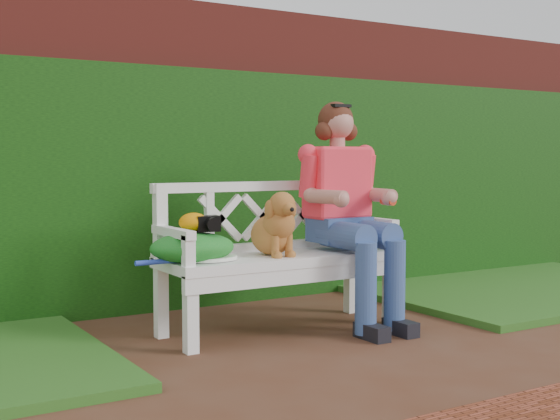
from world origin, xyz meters
TOP-DOWN VIEW (x-y plane):
  - ground at (0.00, 0.00)m, footprint 60.00×60.00m
  - brick_wall at (0.00, 1.90)m, footprint 10.00×0.30m
  - ivy_hedge at (0.00, 1.68)m, footprint 10.00×0.18m
  - grass_right at (2.40, 0.90)m, footprint 2.60×2.00m
  - garden_bench at (0.00, 0.68)m, footprint 1.62×0.72m
  - seated_woman at (0.46, 0.66)m, footprint 0.87×0.97m
  - dog at (-0.07, 0.63)m, footprint 0.37×0.42m
  - tennis_racket at (-0.54, 0.63)m, footprint 0.68×0.38m
  - green_bag at (-0.60, 0.65)m, footprint 0.61×0.55m
  - camera_item at (-0.51, 0.63)m, footprint 0.15×0.12m
  - baseball_glove at (-0.59, 0.66)m, footprint 0.20×0.17m

SIDE VIEW (x-z plane):
  - ground at x=0.00m, z-range 0.00..0.00m
  - grass_right at x=2.40m, z-range 0.00..0.05m
  - garden_bench at x=0.00m, z-range 0.00..0.48m
  - tennis_racket at x=-0.54m, z-range 0.48..0.51m
  - green_bag at x=-0.60m, z-range 0.48..0.65m
  - dog at x=-0.07m, z-range 0.48..0.87m
  - camera_item at x=-0.51m, z-range 0.65..0.74m
  - baseball_glove at x=-0.59m, z-range 0.65..0.76m
  - seated_woman at x=0.46m, z-range 0.00..1.42m
  - ivy_hedge at x=0.00m, z-range 0.00..1.70m
  - brick_wall at x=0.00m, z-range 0.00..2.20m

